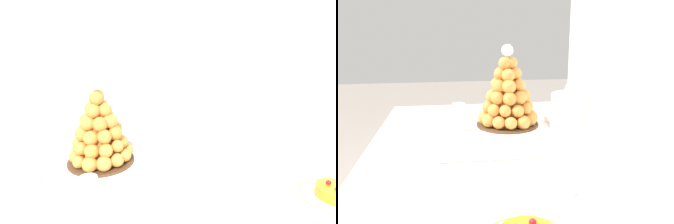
# 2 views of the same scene
# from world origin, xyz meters

# --- Properties ---
(buffet_table) EXTENTS (1.29, 0.95, 0.80)m
(buffet_table) POSITION_xyz_m (0.00, 0.00, 0.68)
(buffet_table) COLOR brown
(buffet_table) RESTS_ON ground_plane
(serving_tray) EXTENTS (0.55, 0.42, 0.02)m
(serving_tray) POSITION_xyz_m (-0.20, -0.04, 0.80)
(serving_tray) COLOR white
(serving_tray) RESTS_ON buffet_table
(croquembouche) EXTENTS (0.23, 0.23, 0.30)m
(croquembouche) POSITION_xyz_m (-0.25, 0.00, 0.92)
(croquembouche) COLOR #4C331E
(croquembouche) RESTS_ON serving_tray
(dessert_cup_left) EXTENTS (0.05, 0.05, 0.06)m
(dessert_cup_left) POSITION_xyz_m (-0.40, -0.18, 0.83)
(dessert_cup_left) COLOR silver
(dessert_cup_left) RESTS_ON serving_tray
(dessert_cup_mid_left) EXTENTS (0.05, 0.05, 0.05)m
(dessert_cup_mid_left) POSITION_xyz_m (-0.21, -0.19, 0.83)
(dessert_cup_mid_left) COLOR silver
(dessert_cup_mid_left) RESTS_ON serving_tray
(dessert_cup_centre) EXTENTS (0.05, 0.05, 0.05)m
(dessert_cup_centre) POSITION_xyz_m (0.00, -0.17, 0.83)
(dessert_cup_centre) COLOR silver
(dessert_cup_centre) RESTS_ON serving_tray
(macaron_goblet) EXTENTS (0.11, 0.11, 0.24)m
(macaron_goblet) POSITION_xyz_m (0.31, 0.07, 0.95)
(macaron_goblet) COLOR white
(macaron_goblet) RESTS_ON buffet_table
(wine_glass) EXTENTS (0.07, 0.07, 0.15)m
(wine_glass) POSITION_xyz_m (-0.36, 0.29, 0.91)
(wine_glass) COLOR silver
(wine_glass) RESTS_ON buffet_table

